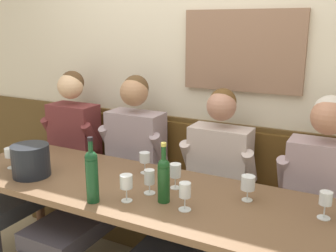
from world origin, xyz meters
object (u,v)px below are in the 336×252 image
wine_bottle_amber_mid (164,178)px  person_right_seat (201,197)px  wine_glass_by_bottle (149,178)px  wine_glass_mid_left (145,159)px  wine_glass_right_end (185,192)px  ice_bucket (31,161)px  wine_glass_left_end (10,154)px  wine_glass_center_front (248,184)px  water_tumbler_left (39,160)px  wine_glass_mid_right (175,172)px  person_center_right_seat (50,159)px  wine_glass_near_bucket (326,200)px  person_left_seat (314,218)px  wall_bench (178,211)px  wine_glass_center_rear (126,183)px  person_center_left_seat (114,173)px  wine_bottle_green_tall (92,174)px  dining_table (132,197)px

wine_bottle_amber_mid → person_right_seat: bearing=81.6°
wine_bottle_amber_mid → wine_glass_by_bottle: bearing=155.5°
wine_glass_mid_left → wine_glass_right_end: bearing=-37.7°
ice_bucket → wine_bottle_amber_mid: bearing=3.9°
wine_glass_left_end → wine_glass_center_front: size_ratio=0.98×
wine_bottle_amber_mid → water_tumbler_left: size_ratio=4.01×
wine_bottle_amber_mid → wine_glass_mid_right: 0.20m
person_center_right_seat → wine_glass_center_front: (1.66, -0.19, 0.19)m
wine_glass_near_bucket → wine_glass_mid_left: bearing=174.4°
person_left_seat → wine_glass_near_bucket: 0.30m
wall_bench → wine_glass_center_front: bearing=-37.3°
person_right_seat → wine_glass_mid_left: size_ratio=8.96×
wine_glass_mid_right → water_tumbler_left: bearing=-174.3°
person_center_right_seat → person_left_seat: 2.00m
wine_glass_center_rear → wine_glass_mid_right: bearing=60.5°
wine_glass_center_front → wine_glass_by_bottle: (-0.53, -0.17, -0.00)m
wine_glass_center_front → person_center_right_seat: bearing=173.4°
wine_glass_right_end → wine_glass_mid_right: bearing=126.8°
wine_glass_mid_right → person_left_seat: bearing=16.2°
wine_glass_left_end → person_left_seat: bearing=13.0°
person_center_left_seat → wine_bottle_green_tall: (0.30, -0.60, 0.26)m
wine_bottle_green_tall → wine_glass_near_bucket: wine_bottle_green_tall is taller
wine_bottle_amber_mid → wine_glass_center_rear: size_ratio=2.22×
wine_bottle_green_tall → wine_bottle_amber_mid: (0.34, 0.18, -0.02)m
wall_bench → wine_glass_mid_left: 0.70m
person_center_left_seat → person_right_seat: 0.70m
person_center_left_seat → wine_bottle_green_tall: bearing=-63.9°
person_center_right_seat → wine_glass_right_end: (1.41, -0.46, 0.20)m
person_left_seat → wine_bottle_amber_mid: person_left_seat is taller
person_center_right_seat → wine_glass_near_bucket: 2.09m
person_center_right_seat → wine_glass_right_end: bearing=-18.0°
person_center_right_seat → wine_glass_mid_right: size_ratio=8.68×
wine_glass_right_end → wall_bench: bearing=118.2°
dining_table → wine_glass_left_end: (-0.89, -0.12, 0.18)m
wall_bench → person_center_left_seat: person_center_left_seat is taller
water_tumbler_left → ice_bucket: bearing=-57.9°
wine_bottle_amber_mid → wine_glass_mid_left: bearing=134.5°
wine_glass_mid_right → person_right_seat: bearing=68.1°
person_center_left_seat → wine_glass_center_front: person_center_left_seat is taller
wall_bench → wine_glass_mid_right: size_ratio=17.92×
wine_bottle_amber_mid → wine_glass_center_front: (0.40, 0.23, -0.04)m
dining_table → wine_glass_by_bottle: bearing=-15.9°
wine_bottle_green_tall → water_tumbler_left: wine_bottle_green_tall is taller
person_center_right_seat → ice_bucket: (0.33, -0.48, 0.20)m
wine_glass_left_end → wine_glass_near_bucket: (1.97, 0.23, -0.00)m
wine_bottle_amber_mid → wine_glass_center_rear: bearing=-154.0°
person_center_right_seat → wine_glass_by_bottle: person_center_right_seat is taller
wine_glass_left_end → wine_glass_mid_right: (1.14, 0.22, 0.00)m
wine_glass_right_end → wine_glass_mid_left: bearing=142.3°
person_right_seat → water_tumbler_left: 1.14m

